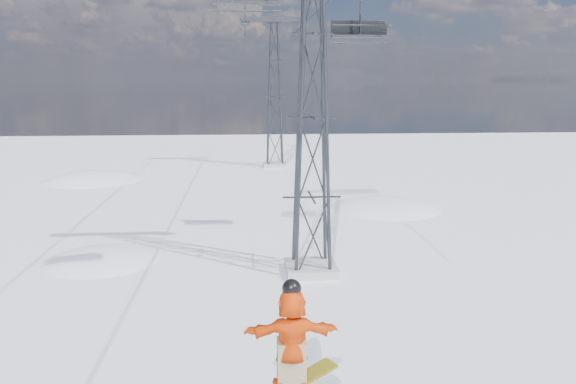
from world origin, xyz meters
name	(u,v)px	position (x,y,z in m)	size (l,w,h in m)	color
snow_terrain	(195,351)	(-4.77, 21.24, -9.59)	(39.00, 37.00, 22.00)	white
lift_tower_near	(312,119)	(0.80, 8.00, 5.47)	(5.20, 1.80, 11.43)	#999999
lift_tower_far	(275,97)	(0.80, 33.00, 5.47)	(5.20, 1.80, 11.43)	#999999
haul_cables	(287,0)	(0.80, 19.50, 10.85)	(4.46, 51.00, 0.06)	black
lift_chair_mid	(360,30)	(3.00, 11.22, 8.65)	(2.22, 0.64, 2.75)	black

